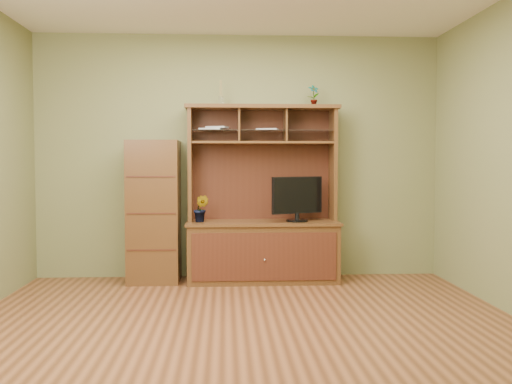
{
  "coord_description": "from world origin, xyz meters",
  "views": [
    {
      "loc": [
        -0.15,
        -4.41,
        1.29
      ],
      "look_at": [
        0.15,
        1.2,
        0.99
      ],
      "focal_mm": 40.0,
      "sensor_mm": 36.0,
      "label": 1
    }
  ],
  "objects": [
    {
      "name": "top_plant",
      "position": [
        0.81,
        1.8,
        2.02
      ],
      "size": [
        0.14,
        0.11,
        0.23
      ],
      "primitive_type": "imported",
      "rotation": [
        0.0,
        0.0,
        0.27
      ],
      "color": "#2A6122",
      "rests_on": "media_hutch"
    },
    {
      "name": "orchid_plant",
      "position": [
        -0.41,
        1.65,
        0.79
      ],
      "size": [
        0.19,
        0.17,
        0.29
      ],
      "primitive_type": "imported",
      "rotation": [
        0.0,
        0.0,
        -0.28
      ],
      "color": "#27571E",
      "rests_on": "media_hutch"
    },
    {
      "name": "side_cabinet",
      "position": [
        -0.92,
        1.74,
        0.76
      ],
      "size": [
        0.54,
        0.49,
        1.52
      ],
      "color": "#4A2B15",
      "rests_on": "room"
    },
    {
      "name": "media_hutch",
      "position": [
        0.25,
        1.73,
        0.52
      ],
      "size": [
        1.66,
        0.61,
        1.9
      ],
      "color": "#4A2B15",
      "rests_on": "room"
    },
    {
      "name": "monitor",
      "position": [
        0.62,
        1.65,
        0.9
      ],
      "size": [
        0.57,
        0.3,
        0.48
      ],
      "rotation": [
        0.0,
        0.0,
        0.44
      ],
      "color": "black",
      "rests_on": "media_hutch"
    },
    {
      "name": "room",
      "position": [
        0.0,
        0.0,
        1.35
      ],
      "size": [
        4.54,
        4.04,
        2.74
      ],
      "color": "#583019",
      "rests_on": "ground"
    },
    {
      "name": "reed_diffuser",
      "position": [
        -0.2,
        1.8,
        2.01
      ],
      "size": [
        0.05,
        0.05,
        0.27
      ],
      "color": "silver",
      "rests_on": "media_hutch"
    },
    {
      "name": "magazines",
      "position": [
        -0.08,
        1.81,
        1.65
      ],
      "size": [
        0.88,
        0.23,
        0.04
      ],
      "color": "#ACADB1",
      "rests_on": "media_hutch"
    }
  ]
}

